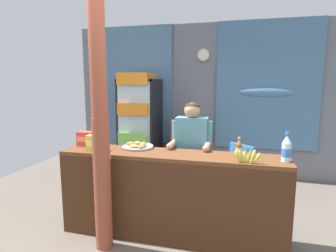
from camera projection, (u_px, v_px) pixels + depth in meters
ground_plane at (189, 210)px, 3.82m from camera, size 7.18×7.18×0.00m
back_wall_curtained at (205, 98)px, 5.23m from camera, size 5.06×0.22×2.81m
stall_counter at (169, 191)px, 3.00m from camera, size 2.47×0.47×0.97m
timber_post at (100, 123)px, 2.76m from camera, size 0.20×0.18×2.78m
drink_fridge at (140, 121)px, 5.09m from camera, size 0.67×0.75×1.91m
bottle_shelf_rack at (185, 146)px, 5.08m from camera, size 0.48×0.28×1.11m
plastic_lawn_chair at (247, 168)px, 4.09m from camera, size 0.62×0.62×0.86m
shopkeeper at (191, 148)px, 3.40m from camera, size 0.50×0.42×1.50m
soda_bottle_water at (286, 149)px, 2.70m from camera, size 0.09×0.09×0.30m
soda_bottle_iced_tea at (239, 148)px, 2.91m from camera, size 0.06×0.06×0.20m
snack_box_instant_noodle at (95, 143)px, 3.13m from camera, size 0.16×0.11×0.18m
snack_box_crackers at (88, 139)px, 3.38m from camera, size 0.24×0.13×0.17m
pastry_tray at (138, 146)px, 3.27m from camera, size 0.37×0.37×0.07m
banana_bunch at (247, 157)px, 2.66m from camera, size 0.27×0.06×0.16m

